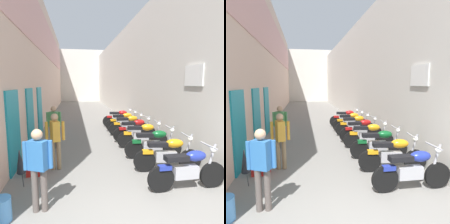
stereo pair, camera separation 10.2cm
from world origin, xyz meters
TOP-DOWN VIEW (x-y plane):
  - ground_plane at (0.00, 10.63)m, footprint 41.26×41.26m
  - building_left at (-2.71, 12.57)m, footprint 0.45×25.26m
  - building_right at (2.72, 12.62)m, footprint 0.45×25.26m
  - building_far_end at (0.00, 26.26)m, footprint 8.04×2.00m
  - motorcycle_nearest at (1.58, 1.57)m, footprint 1.85×0.58m
  - motorcycle_second at (1.58, 2.57)m, footprint 1.85×0.58m
  - motorcycle_third at (1.58, 3.59)m, footprint 1.85×0.58m
  - motorcycle_fourth at (1.58, 4.66)m, footprint 1.84×0.58m
  - motorcycle_fifth at (1.58, 5.60)m, footprint 1.85×0.58m
  - motorcycle_sixth at (1.58, 6.63)m, footprint 1.85×0.58m
  - motorcycle_seventh at (1.58, 7.55)m, footprint 1.85×0.58m
  - motorcycle_eighth at (1.58, 8.56)m, footprint 1.84×0.58m
  - pedestrian_by_doorway at (-1.55, 1.35)m, footprint 0.52×0.33m
  - pedestrian_mid_alley at (-1.41, 3.26)m, footprint 0.52×0.39m
  - pedestrian_further_down at (-1.62, 5.21)m, footprint 0.52×0.30m
  - water_jug_near_door at (-2.17, 1.17)m, footprint 0.34×0.34m
  - plastic_crate at (-1.90, 3.01)m, footprint 0.44×0.32m
  - umbrella_leaning at (-2.07, 2.18)m, footprint 0.20×0.35m

SIDE VIEW (x-z plane):
  - ground_plane at x=0.00m, z-range 0.00..0.00m
  - plastic_crate at x=-1.90m, z-range 0.00..0.28m
  - water_jug_near_door at x=-2.17m, z-range 0.00..0.42m
  - motorcycle_nearest at x=1.58m, z-range -0.02..1.02m
  - motorcycle_second at x=1.58m, z-range -0.02..1.02m
  - motorcycle_third at x=1.58m, z-range -0.02..1.02m
  - motorcycle_fourth at x=1.58m, z-range -0.02..1.02m
  - motorcycle_fifth at x=1.58m, z-range -0.02..1.02m
  - motorcycle_sixth at x=1.58m, z-range -0.02..1.02m
  - motorcycle_seventh at x=1.58m, z-range -0.02..1.02m
  - motorcycle_eighth at x=1.58m, z-range -0.02..1.02m
  - umbrella_leaning at x=-2.07m, z-range 0.20..1.16m
  - pedestrian_by_doorway at x=-1.55m, z-range 0.13..1.70m
  - pedestrian_mid_alley at x=-1.41m, z-range 0.13..1.70m
  - pedestrian_further_down at x=-1.62m, z-range 0.13..1.70m
  - building_right at x=2.72m, z-range 0.00..6.03m
  - building_far_end at x=0.00m, z-range 0.00..6.75m
  - building_left at x=-2.71m, z-range 0.03..7.28m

